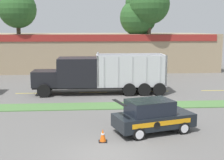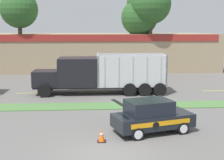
{
  "view_description": "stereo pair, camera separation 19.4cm",
  "coord_description": "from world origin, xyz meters",
  "views": [
    {
      "loc": [
        -0.75,
        -12.95,
        5.43
      ],
      "look_at": [
        0.82,
        8.14,
        1.95
      ],
      "focal_mm": 50.0,
      "sensor_mm": 36.0,
      "label": 1
    },
    {
      "loc": [
        -0.56,
        -12.97,
        5.43
      ],
      "look_at": [
        0.82,
        8.14,
        1.95
      ],
      "focal_mm": 50.0,
      "sensor_mm": 36.0,
      "label": 2
    }
  ],
  "objects": [
    {
      "name": "ground_plane",
      "position": [
        0.0,
        0.0,
        0.0
      ],
      "size": [
        600.0,
        600.0,
        0.0
      ],
      "primitive_type": "plane",
      "color": "slate"
    },
    {
      "name": "grass_verge",
      "position": [
        0.0,
        8.52,
        0.03
      ],
      "size": [
        120.0,
        1.99,
        0.06
      ],
      "primitive_type": "cube",
      "color": "#517F42",
      "rests_on": "ground_plane"
    },
    {
      "name": "centre_line_3",
      "position": [
        -5.81,
        13.52,
        0.0
      ],
      "size": [
        2.4,
        0.14,
        0.01
      ],
      "primitive_type": "cube",
      "color": "yellow",
      "rests_on": "ground_plane"
    },
    {
      "name": "centre_line_4",
      "position": [
        -0.41,
        13.52,
        0.0
      ],
      "size": [
        2.4,
        0.14,
        0.01
      ],
      "primitive_type": "cube",
      "color": "yellow",
      "rests_on": "ground_plane"
    },
    {
      "name": "centre_line_5",
      "position": [
        4.99,
        13.52,
        0.0
      ],
      "size": [
        2.4,
        0.14,
        0.01
      ],
      "primitive_type": "cube",
      "color": "yellow",
      "rests_on": "ground_plane"
    },
    {
      "name": "centre_line_6",
      "position": [
        10.39,
        13.52,
        0.0
      ],
      "size": [
        2.4,
        0.14,
        0.01
      ],
      "primitive_type": "cube",
      "color": "yellow",
      "rests_on": "ground_plane"
    },
    {
      "name": "dump_truck_lead",
      "position": [
        -0.79,
        13.04,
        1.6
      ],
      "size": [
        11.07,
        2.84,
        3.59
      ],
      "color": "black",
      "rests_on": "ground_plane"
    },
    {
      "name": "rally_car",
      "position": [
        2.55,
        2.77,
        0.89
      ],
      "size": [
        4.52,
        2.96,
        1.79
      ],
      "color": "black",
      "rests_on": "ground_plane"
    },
    {
      "name": "traffic_cone",
      "position": [
        -0.12,
        1.52,
        0.31
      ],
      "size": [
        0.41,
        0.41,
        0.64
      ],
      "color": "black",
      "rests_on": "ground_plane"
    },
    {
      "name": "store_building_backdrop",
      "position": [
        -0.66,
        30.43,
        2.4
      ],
      "size": [
        32.72,
        12.1,
        4.8
      ],
      "color": "#9E896B",
      "rests_on": "ground_plane"
    },
    {
      "name": "tree_behind_left",
      "position": [
        6.56,
        24.85,
        8.78
      ],
      "size": [
        4.83,
        4.83,
        11.97
      ],
      "color": "#473828",
      "rests_on": "ground_plane"
    },
    {
      "name": "tree_behind_centre",
      "position": [
        5.38,
        26.0,
        7.23
      ],
      "size": [
        4.53,
        4.53,
        10.21
      ],
      "color": "#473828",
      "rests_on": "ground_plane"
    },
    {
      "name": "tree_behind_far_right",
      "position": [
        -9.07,
        25.29,
        8.1
      ],
      "size": [
        4.43,
        4.43,
        11.03
      ],
      "color": "#473828",
      "rests_on": "ground_plane"
    }
  ]
}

